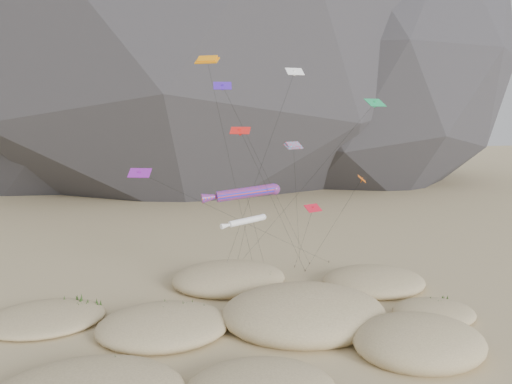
% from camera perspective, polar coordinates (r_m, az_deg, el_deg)
% --- Properties ---
extents(ground, '(500.00, 500.00, 0.00)m').
position_cam_1_polar(ground, '(49.31, 4.28, -16.59)').
color(ground, '#CCB789').
rests_on(ground, ground).
extents(dunes, '(50.36, 37.09, 4.46)m').
position_cam_1_polar(dunes, '(51.38, 0.80, -14.54)').
color(dunes, '#CCB789').
rests_on(dunes, ground).
extents(dune_grass, '(42.07, 29.73, 1.49)m').
position_cam_1_polar(dune_grass, '(51.99, 1.83, -14.21)').
color(dune_grass, black).
rests_on(dune_grass, ground).
extents(kite_stakes, '(18.84, 6.97, 0.30)m').
position_cam_1_polar(kite_stakes, '(70.01, 0.80, -8.60)').
color(kite_stakes, '#3F2D1E').
rests_on(kite_stakes, ground).
extents(rainbow_tube_kite, '(9.72, 9.42, 13.28)m').
position_cam_1_polar(rainbow_tube_kite, '(57.03, -1.47, -0.13)').
color(rainbow_tube_kite, red).
rests_on(rainbow_tube_kite, ground).
extents(white_tube_kite, '(5.74, 11.77, 9.73)m').
position_cam_1_polar(white_tube_kite, '(56.89, -1.27, -3.36)').
color(white_tube_kite, white).
rests_on(white_tube_kite, ground).
extents(orange_parafoil, '(8.47, 7.80, 27.97)m').
position_cam_1_polar(orange_parafoil, '(60.17, -5.54, 14.53)').
color(orange_parafoil, orange).
rests_on(orange_parafoil, ground).
extents(multi_parafoil, '(6.12, 12.77, 18.01)m').
position_cam_1_polar(multi_parafoil, '(59.00, 4.32, 5.14)').
color(multi_parafoil, red).
rests_on(multi_parafoil, ground).
extents(delta_kites, '(30.88, 18.94, 26.63)m').
position_cam_1_polar(delta_kites, '(56.63, 3.03, 6.23)').
color(delta_kites, white).
rests_on(delta_kites, ground).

